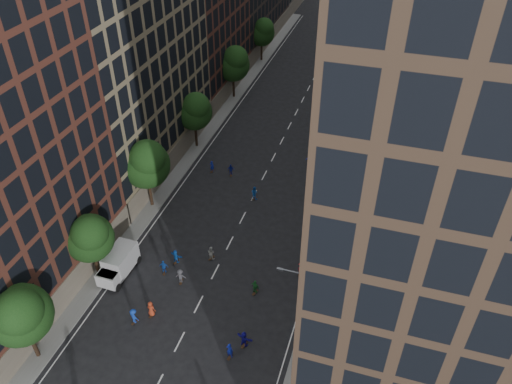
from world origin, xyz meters
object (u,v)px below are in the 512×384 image
(streetlamp_near, at_px, (302,306))
(streetlamp_far, at_px, (358,120))
(cargo_van, at_px, (118,263))
(skater_1, at_px, (230,351))

(streetlamp_near, bearing_deg, streetlamp_far, 90.00)
(cargo_van, bearing_deg, streetlamp_far, 58.56)
(streetlamp_far, relative_size, skater_1, 5.24)
(cargo_van, height_order, skater_1, cargo_van)
(cargo_van, relative_size, skater_1, 2.94)
(streetlamp_far, height_order, skater_1, streetlamp_far)
(streetlamp_far, bearing_deg, cargo_van, -123.16)
(streetlamp_far, relative_size, cargo_van, 1.78)
(streetlamp_far, bearing_deg, streetlamp_near, -90.00)
(skater_1, bearing_deg, streetlamp_near, -143.44)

